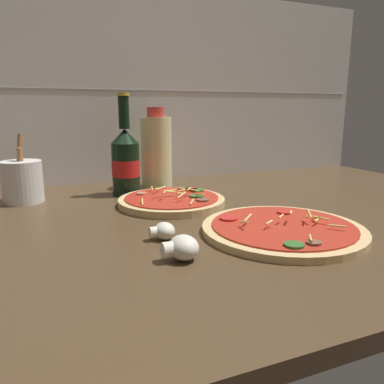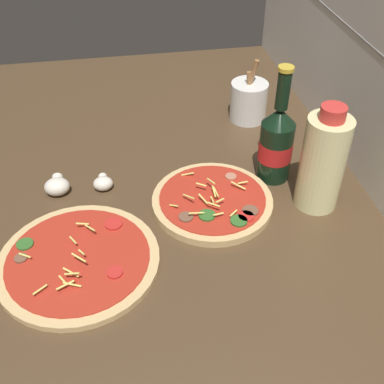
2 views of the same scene
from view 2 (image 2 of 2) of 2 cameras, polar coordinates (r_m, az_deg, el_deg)
counter_slab at (r=97.21cm, az=-4.02°, el=-3.94°), size 160.00×90.00×2.50cm
pizza_near at (r=89.92cm, az=-13.30°, el=-7.92°), size 29.32×29.32×3.94cm
pizza_far at (r=99.14cm, az=2.45°, el=-1.10°), size 24.90×24.90×4.57cm
beer_bottle at (r=103.60cm, az=9.96°, el=5.86°), size 7.27×7.27×26.03cm
oil_bottle at (r=97.41cm, az=15.21°, el=3.52°), size 8.77×8.77×22.56cm
mushroom_left at (r=104.64cm, az=-10.50°, el=1.06°), size 4.43×4.22×2.95cm
mushroom_right at (r=105.46cm, az=-15.70°, el=0.71°), size 5.56×5.30×3.71cm
utensil_crock at (r=126.05cm, az=6.72°, el=10.69°), size 9.42×9.42×16.39cm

